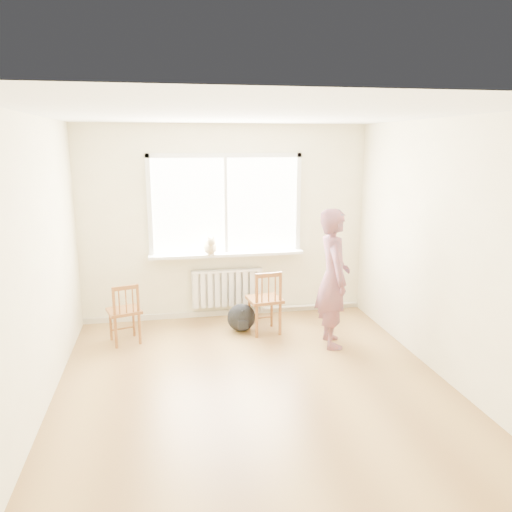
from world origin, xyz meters
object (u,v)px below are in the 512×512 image
chair_right (266,302)px  chair_left (125,313)px  person (333,278)px  cat (210,247)px  backpack (241,318)px

chair_right → chair_left: bearing=-7.2°
chair_left → chair_right: 1.78m
chair_left → person: 2.59m
cat → backpack: bearing=-55.2°
chair_left → person: bearing=151.6°
chair_left → person: person is taller
cat → chair_right: bearing=-44.5°
chair_left → backpack: bearing=168.2°
backpack → chair_right: bearing=-23.4°
chair_right → cat: cat is taller
chair_left → cat: bearing=-168.5°
person → cat: (-1.38, 1.11, 0.22)m
chair_left → cat: cat is taller
chair_right → cat: size_ratio=2.01×
chair_right → person: 0.98m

